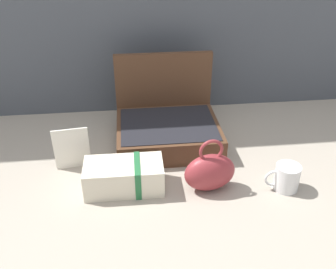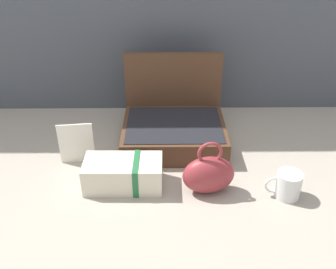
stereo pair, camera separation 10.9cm
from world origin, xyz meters
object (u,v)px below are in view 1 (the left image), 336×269
cream_toiletry_bag (125,176)px  info_card_left (72,149)px  open_suitcase (167,125)px  teal_pouch_handbag (210,172)px  coffee_mug (286,177)px

cream_toiletry_bag → info_card_left: size_ratio=1.65×
open_suitcase → cream_toiletry_bag: 0.35m
teal_pouch_handbag → cream_toiletry_bag: bearing=173.1°
teal_pouch_handbag → info_card_left: (-0.48, 0.18, 0.01)m
coffee_mug → info_card_left: info_card_left is taller
open_suitcase → cream_toiletry_bag: size_ratio=1.52×
cream_toiletry_bag → coffee_mug: (0.55, -0.06, -0.00)m
open_suitcase → info_card_left: 0.40m
open_suitcase → cream_toiletry_bag: open_suitcase is taller
teal_pouch_handbag → info_card_left: teal_pouch_handbag is taller
info_card_left → teal_pouch_handbag: bearing=-27.0°
open_suitcase → info_card_left: size_ratio=2.51×
cream_toiletry_bag → coffee_mug: size_ratio=2.20×
cream_toiletry_bag → info_card_left: 0.24m
open_suitcase → coffee_mug: size_ratio=3.35×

